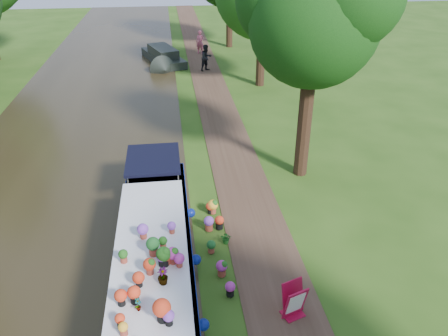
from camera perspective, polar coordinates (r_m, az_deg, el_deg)
ground at (r=15.72m, az=-0.52°, el=-6.89°), size 100.00×100.00×0.00m
canal_water at (r=16.27m, az=-22.20°, el=-7.95°), size 10.00×100.00×0.02m
towpath at (r=15.87m, az=3.82°, el=-6.51°), size 2.20×100.00×0.03m
plant_boat at (r=12.21m, az=-9.17°, el=-14.60°), size 2.29×13.52×2.30m
tree_near_overhang at (r=16.81m, az=11.71°, el=19.45°), size 5.52×5.28×8.99m
second_boat at (r=35.04m, az=-7.94°, el=14.20°), size 3.55×6.81×1.24m
sandwich_board at (r=12.23m, az=9.12°, el=-16.92°), size 0.68×0.69×1.01m
pedestrian_pink at (r=37.57m, az=-3.14°, el=16.10°), size 0.78×0.63×1.85m
pedestrian_dark at (r=32.64m, az=-2.32°, el=14.21°), size 1.16×1.11×1.88m
verge_plant at (r=14.59m, az=0.30°, el=-9.15°), size 0.44×0.41×0.40m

